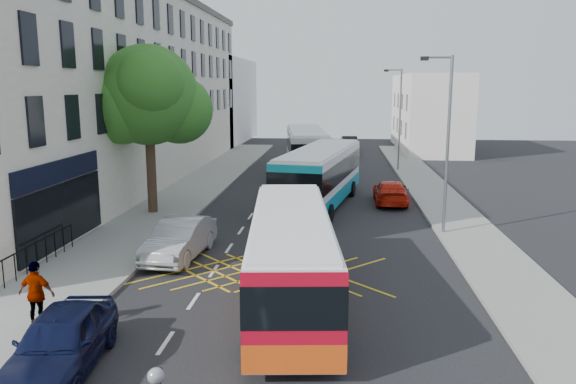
% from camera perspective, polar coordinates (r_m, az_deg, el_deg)
% --- Properties ---
extents(ground, '(120.00, 120.00, 0.00)m').
position_cam_1_polar(ground, '(15.41, -0.46, -15.54)').
color(ground, black).
rests_on(ground, ground).
extents(pavement_left, '(5.00, 70.00, 0.15)m').
position_cam_1_polar(pavement_left, '(31.12, -13.53, -2.08)').
color(pavement_left, gray).
rests_on(pavement_left, ground).
extents(pavement_right, '(3.00, 70.00, 0.15)m').
position_cam_1_polar(pavement_right, '(30.17, 16.71, -2.64)').
color(pavement_right, gray).
rests_on(pavement_right, ground).
extents(terrace_main, '(8.30, 45.00, 13.50)m').
position_cam_1_polar(terrace_main, '(41.20, -17.10, 10.19)').
color(terrace_main, beige).
rests_on(terrace_main, ground).
extents(terrace_far, '(8.00, 20.00, 10.00)m').
position_cam_1_polar(terrace_far, '(70.46, -7.65, 9.17)').
color(terrace_far, silver).
rests_on(terrace_far, ground).
extents(building_right, '(6.00, 18.00, 8.00)m').
position_cam_1_polar(building_right, '(62.57, 14.04, 7.85)').
color(building_right, silver).
rests_on(building_right, ground).
extents(street_tree, '(6.30, 5.70, 8.80)m').
position_cam_1_polar(street_tree, '(30.36, -14.09, 9.43)').
color(street_tree, '#382619').
rests_on(street_tree, pavement_left).
extents(lamp_near, '(1.45, 0.15, 8.00)m').
position_cam_1_polar(lamp_near, '(26.30, 15.74, 5.53)').
color(lamp_near, slate).
rests_on(lamp_near, pavement_right).
extents(lamp_far, '(1.45, 0.15, 8.00)m').
position_cam_1_polar(lamp_far, '(46.06, 11.18, 7.80)').
color(lamp_far, slate).
rests_on(lamp_far, pavement_right).
extents(railings, '(0.08, 5.60, 1.14)m').
position_cam_1_polar(railings, '(22.84, -24.21, -5.72)').
color(railings, black).
rests_on(railings, pavement_left).
extents(bus_near, '(3.42, 10.63, 2.94)m').
position_cam_1_polar(bus_near, '(17.76, 0.30, -6.54)').
color(bus_near, silver).
rests_on(bus_near, ground).
extents(bus_mid, '(4.85, 12.13, 3.33)m').
position_cam_1_polar(bus_mid, '(32.20, 3.31, 1.67)').
color(bus_mid, silver).
rests_on(bus_mid, ground).
extents(bus_far, '(4.21, 12.55, 3.46)m').
position_cam_1_polar(bus_far, '(44.64, 1.90, 4.31)').
color(bus_far, silver).
rests_on(bus_far, ground).
extents(parked_car_blue, '(2.27, 4.66, 1.53)m').
position_cam_1_polar(parked_car_blue, '(15.03, -22.08, -13.86)').
color(parked_car_blue, '#0C1233').
rests_on(parked_car_blue, ground).
extents(parked_car_silver, '(2.07, 4.88, 1.57)m').
position_cam_1_polar(parked_car_silver, '(22.96, -10.94, -4.70)').
color(parked_car_silver, '#A6A9AD').
rests_on(parked_car_silver, ground).
extents(red_hatchback, '(2.00, 4.73, 1.36)m').
position_cam_1_polar(red_hatchback, '(33.49, 10.37, 0.00)').
color(red_hatchback, red).
rests_on(red_hatchback, ground).
extents(distant_car_grey, '(2.31, 4.37, 1.17)m').
position_cam_1_polar(distant_car_grey, '(54.30, 4.37, 4.12)').
color(distant_car_grey, '#3D4044').
rests_on(distant_car_grey, ground).
extents(distant_car_silver, '(2.16, 4.47, 1.47)m').
position_cam_1_polar(distant_car_silver, '(54.65, 6.23, 4.29)').
color(distant_car_silver, '#9A9BA1').
rests_on(distant_car_silver, ground).
extents(distant_car_dark, '(1.85, 4.62, 1.50)m').
position_cam_1_polar(distant_car_dark, '(61.36, 6.21, 5.00)').
color(distant_car_dark, black).
rests_on(distant_car_dark, ground).
extents(pedestrian_far, '(1.14, 0.58, 1.87)m').
position_cam_1_polar(pedestrian_far, '(17.46, -24.17, -9.42)').
color(pedestrian_far, gray).
rests_on(pedestrian_far, pavement_left).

